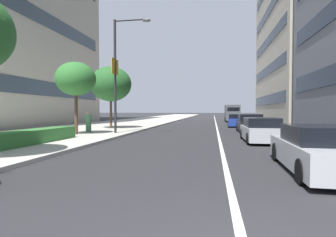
# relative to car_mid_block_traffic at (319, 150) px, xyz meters

# --- Properties ---
(sidewalk_right_plaza) EXTENTS (160.00, 10.40, 0.15)m
(sidewalk_right_plaza) POSITION_rel_car_mid_block_traffic_xyz_m (24.63, 14.01, -0.55)
(sidewalk_right_plaza) COLOR #B2ADA3
(sidewalk_right_plaza) RESTS_ON ground
(lane_centre_stripe) EXTENTS (110.00, 0.16, 0.01)m
(lane_centre_stripe) POSITION_rel_car_mid_block_traffic_xyz_m (29.63, 2.55, -0.62)
(lane_centre_stripe) COLOR silver
(lane_centre_stripe) RESTS_ON ground
(car_mid_block_traffic) EXTENTS (4.60, 1.96, 1.33)m
(car_mid_block_traffic) POSITION_rel_car_mid_block_traffic_xyz_m (0.00, 0.00, 0.00)
(car_mid_block_traffic) COLOR #B7B7BC
(car_mid_block_traffic) RESTS_ON ground
(car_lead_in_lane) EXTENTS (4.29, 1.95, 1.35)m
(car_lead_in_lane) POSITION_rel_car_mid_block_traffic_xyz_m (7.30, 0.29, 0.00)
(car_lead_in_lane) COLOR #B7B7BC
(car_lead_in_lane) RESTS_ON ground
(car_following_behind) EXTENTS (4.20, 1.95, 1.46)m
(car_following_behind) POSITION_rel_car_mid_block_traffic_xyz_m (14.13, -0.01, 0.05)
(car_following_behind) COLOR black
(car_following_behind) RESTS_ON ground
(car_far_down_avenue) EXTENTS (4.21, 2.04, 1.35)m
(car_far_down_avenue) POSITION_rel_car_mid_block_traffic_xyz_m (21.13, 0.41, 0.02)
(car_far_down_avenue) COLOR navy
(car_far_down_avenue) RESTS_ON ground
(delivery_van_ahead) EXTENTS (6.14, 2.17, 2.59)m
(delivery_van_ahead) POSITION_rel_car_mid_block_traffic_xyz_m (34.23, 0.02, 0.76)
(delivery_van_ahead) COLOR #4C5156
(delivery_van_ahead) RESTS_ON ground
(street_lamp_with_banners) EXTENTS (1.26, 2.71, 8.03)m
(street_lamp_with_banners) POSITION_rel_car_mid_block_traffic_xyz_m (9.87, 9.44, 4.39)
(street_lamp_with_banners) COLOR #232326
(street_lamp_with_banners) RESTS_ON sidewalk_right_plaza
(clipped_hedge_bed) EXTENTS (5.91, 1.10, 0.67)m
(clipped_hedge_bed) POSITION_rel_car_mid_block_traffic_xyz_m (3.58, 11.62, -0.14)
(clipped_hedge_bed) COLOR #337033
(clipped_hedge_bed) RESTS_ON sidewalk_right_plaza
(street_tree_by_lamp_post) EXTENTS (2.64, 2.64, 4.84)m
(street_tree_by_lamp_post) POSITION_rel_car_mid_block_traffic_xyz_m (8.35, 12.02, 3.22)
(street_tree_by_lamp_post) COLOR #473323
(street_tree_by_lamp_post) RESTS_ON sidewalk_right_plaza
(street_tree_mid_sidewalk) EXTENTS (3.70, 3.70, 5.57)m
(street_tree_mid_sidewalk) POSITION_rel_car_mid_block_traffic_xyz_m (14.56, 12.06, 3.51)
(street_tree_mid_sidewalk) COLOR #473323
(street_tree_mid_sidewalk) RESTS_ON sidewalk_right_plaza
(pedestrian_on_plaza) EXTENTS (0.27, 0.40, 1.51)m
(pedestrian_on_plaza) POSITION_rel_car_mid_block_traffic_xyz_m (10.13, 12.02, 0.27)
(pedestrian_on_plaza) COLOR #3F724C
(pedestrian_on_plaza) RESTS_ON sidewalk_right_plaza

